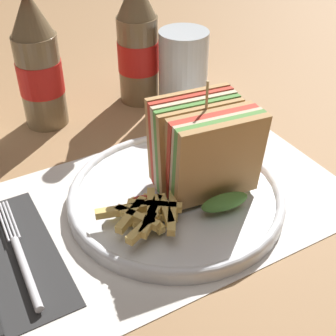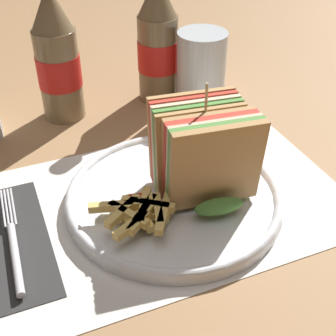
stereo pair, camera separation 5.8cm
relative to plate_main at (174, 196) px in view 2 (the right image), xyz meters
The scene contains 10 objects.
ground_plane 0.03m from the plate_main, 72.28° to the right, with size 4.00×4.00×0.00m, color #9E754C.
placemat 0.02m from the plate_main, 169.45° to the left, with size 0.47×0.29×0.00m.
plate_main is the anchor object (origin of this frame).
club_sandwich 0.07m from the plate_main, 12.12° to the right, with size 0.11×0.12×0.14m.
fries_pile 0.07m from the plate_main, 150.36° to the right, with size 0.10×0.08×0.02m.
ketchup_blob 0.06m from the plate_main, 169.47° to the right, with size 0.03×0.03×0.01m.
fork 0.20m from the plate_main, behind, with size 0.02×0.18×0.01m.
coke_bottle_near 0.29m from the plate_main, 106.02° to the left, with size 0.07×0.07×0.23m.
coke_bottle_far 0.29m from the plate_main, 72.39° to the left, with size 0.07×0.07×0.23m.
glass_near 0.26m from the plate_main, 57.06° to the left, with size 0.08×0.08×0.13m.
Camera 2 is at (-0.19, -0.38, 0.38)m, focal length 50.00 mm.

